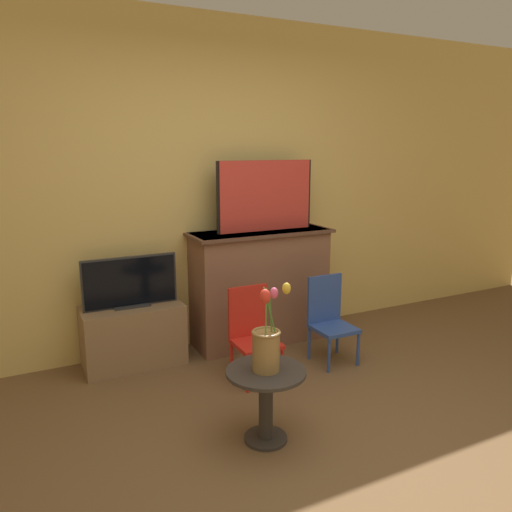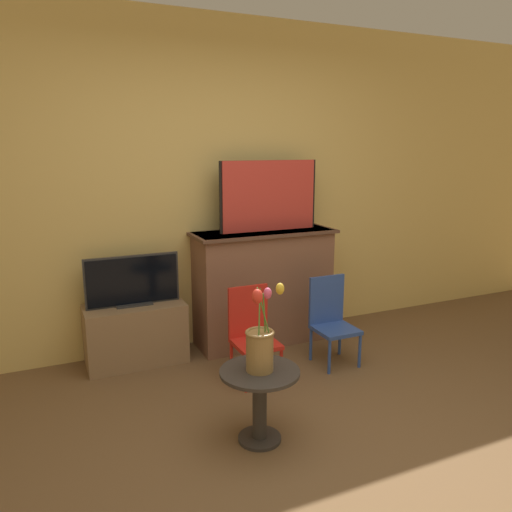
# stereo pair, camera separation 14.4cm
# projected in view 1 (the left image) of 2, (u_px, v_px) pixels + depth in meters

# --- Properties ---
(ground_plane) EXTENTS (14.00, 14.00, 0.00)m
(ground_plane) POSITION_uv_depth(u_px,v_px,m) (354.00, 481.00, 2.55)
(ground_plane) COLOR brown
(wall_back) EXTENTS (8.00, 0.06, 2.70)m
(wall_back) POSITION_uv_depth(u_px,v_px,m) (201.00, 186.00, 4.12)
(wall_back) COLOR #E0BC66
(wall_back) RESTS_ON ground
(fireplace_mantel) EXTENTS (1.22, 0.45, 0.98)m
(fireplace_mantel) POSITION_uv_depth(u_px,v_px,m) (260.00, 285.00, 4.29)
(fireplace_mantel) COLOR brown
(fireplace_mantel) RESTS_ON ground
(painting) EXTENTS (0.87, 0.03, 0.58)m
(painting) POSITION_uv_depth(u_px,v_px,m) (266.00, 196.00, 4.15)
(painting) COLOR black
(painting) RESTS_ON fireplace_mantel
(tv_stand) EXTENTS (0.76, 0.37, 0.47)m
(tv_stand) POSITION_uv_depth(u_px,v_px,m) (133.00, 336.00, 3.86)
(tv_stand) COLOR olive
(tv_stand) RESTS_ON ground
(tv_monitor) EXTENTS (0.71, 0.12, 0.39)m
(tv_monitor) POSITION_uv_depth(u_px,v_px,m) (130.00, 283.00, 3.77)
(tv_monitor) COLOR #2D2D2D
(tv_monitor) RESTS_ON tv_stand
(chair_red) EXTENTS (0.31, 0.31, 0.68)m
(chair_red) POSITION_uv_depth(u_px,v_px,m) (252.00, 331.00, 3.62)
(chair_red) COLOR red
(chair_red) RESTS_ON ground
(chair_blue) EXTENTS (0.31, 0.31, 0.68)m
(chair_blue) POSITION_uv_depth(u_px,v_px,m) (330.00, 317.00, 3.93)
(chair_blue) COLOR #2D4C99
(chair_blue) RESTS_ON ground
(side_table) EXTENTS (0.46, 0.46, 0.44)m
(side_table) POSITION_uv_depth(u_px,v_px,m) (266.00, 394.00, 2.85)
(side_table) COLOR #332D28
(side_table) RESTS_ON ground
(vase_tulips) EXTENTS (0.21, 0.21, 0.51)m
(vase_tulips) POSITION_uv_depth(u_px,v_px,m) (267.00, 345.00, 2.78)
(vase_tulips) COLOR olive
(vase_tulips) RESTS_ON side_table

